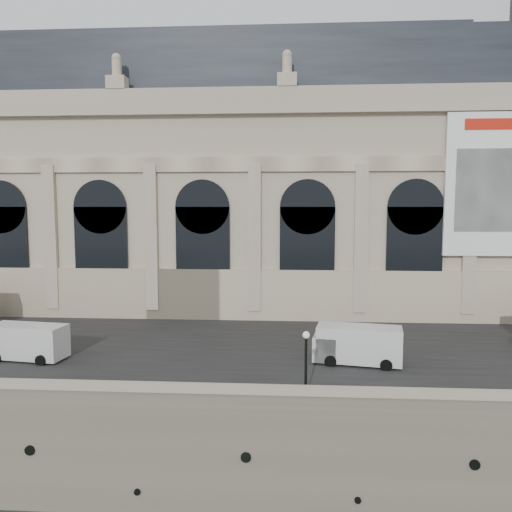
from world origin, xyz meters
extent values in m
cube|color=#78705C|center=(0.00, 35.00, 3.00)|extent=(160.00, 70.00, 6.00)
cube|color=#2D2D2D|center=(0.00, 14.00, 6.03)|extent=(160.00, 24.00, 0.06)
cube|color=#78705C|center=(0.00, 0.60, 6.55)|extent=(160.00, 1.20, 1.10)
cube|color=#BDB198|center=(0.00, 0.60, 7.15)|extent=(160.00, 1.40, 0.12)
cube|color=#BBAA90|center=(-6.00, 31.00, 17.00)|extent=(68.00, 18.00, 22.00)
cube|color=#BDB198|center=(-6.00, 21.85, 8.50)|extent=(68.60, 0.40, 5.00)
cube|color=#BDB198|center=(-6.00, 21.70, 26.80)|extent=(69.00, 0.80, 2.40)
cube|color=#BDB198|center=(-6.00, 21.85, 21.00)|extent=(68.00, 0.30, 1.40)
cube|color=#293037|center=(-6.00, 31.00, 31.00)|extent=(64.00, 15.00, 6.00)
cube|color=#293037|center=(-6.00, 31.00, 34.50)|extent=(56.00, 10.00, 1.20)
cube|color=black|center=(-24.00, 21.82, 12.50)|extent=(5.20, 0.25, 9.00)
cylinder|color=black|center=(-24.00, 21.82, 17.00)|extent=(5.20, 0.25, 5.20)
cube|color=#BDB198|center=(-19.00, 21.75, 14.00)|extent=(1.20, 0.50, 14.00)
cube|color=black|center=(-14.00, 21.82, 12.50)|extent=(5.20, 0.25, 9.00)
cylinder|color=black|center=(-14.00, 21.82, 17.00)|extent=(5.20, 0.25, 5.20)
cube|color=#BDB198|center=(-9.00, 21.75, 14.00)|extent=(1.20, 0.50, 14.00)
cube|color=black|center=(-4.00, 21.82, 12.50)|extent=(5.20, 0.25, 9.00)
cylinder|color=black|center=(-4.00, 21.82, 17.00)|extent=(5.20, 0.25, 5.20)
cube|color=#BDB198|center=(1.00, 21.75, 14.00)|extent=(1.20, 0.50, 14.00)
cube|color=black|center=(6.00, 21.82, 12.50)|extent=(5.20, 0.25, 9.00)
cylinder|color=black|center=(6.00, 21.82, 17.00)|extent=(5.20, 0.25, 5.20)
cube|color=#BDB198|center=(11.00, 21.75, 14.00)|extent=(1.20, 0.50, 14.00)
cube|color=black|center=(16.00, 21.82, 12.50)|extent=(5.20, 0.25, 9.00)
cylinder|color=black|center=(16.00, 21.82, 17.00)|extent=(5.20, 0.25, 5.20)
cube|color=#BDB198|center=(21.00, 21.75, 14.00)|extent=(1.20, 0.50, 14.00)
cube|color=white|center=(23.00, 21.55, 19.00)|extent=(9.00, 0.35, 13.00)
cube|color=red|center=(23.00, 21.35, 24.40)|extent=(6.00, 0.06, 1.00)
cube|color=gray|center=(22.50, 21.35, 18.50)|extent=(6.20, 0.06, 7.50)
cube|color=silver|center=(-14.50, 8.42, 7.38)|extent=(5.75, 2.88, 2.35)
cube|color=silver|center=(-16.68, 8.73, 7.02)|extent=(1.82, 2.33, 1.63)
cylinder|color=black|center=(-16.10, 9.73, 6.39)|extent=(0.80, 0.36, 0.78)
cylinder|color=black|center=(-12.90, 7.12, 6.39)|extent=(0.80, 0.36, 0.78)
cylinder|color=black|center=(-12.60, 9.25, 6.39)|extent=(0.80, 0.36, 0.78)
cube|color=silver|center=(9.19, 8.96, 7.45)|extent=(6.11, 3.23, 2.48)
cube|color=silver|center=(6.90, 9.36, 7.08)|extent=(1.99, 2.51, 1.72)
cube|color=black|center=(6.31, 9.46, 7.67)|extent=(0.39, 1.92, 0.86)
cylinder|color=black|center=(7.16, 8.16, 6.41)|extent=(0.85, 0.41, 0.82)
cylinder|color=black|center=(7.55, 10.39, 6.41)|extent=(0.85, 0.41, 0.82)
cylinder|color=black|center=(10.83, 7.52, 6.41)|extent=(0.85, 0.41, 0.82)
cylinder|color=black|center=(11.22, 9.75, 6.41)|extent=(0.85, 0.41, 0.82)
cylinder|color=black|center=(5.25, 2.16, 6.19)|extent=(0.41, 0.41, 0.37)
cylinder|color=black|center=(5.25, 2.16, 7.86)|extent=(0.15, 0.15, 3.71)
sphere|color=beige|center=(5.25, 2.16, 9.81)|extent=(0.41, 0.41, 0.41)
camera|label=1|loc=(4.19, -25.54, 17.04)|focal=35.00mm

